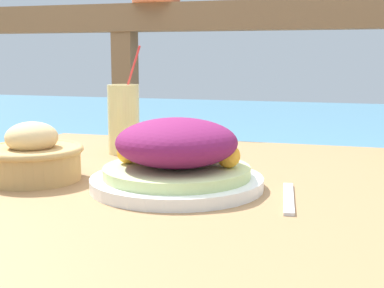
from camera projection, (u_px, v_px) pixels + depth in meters
name	position (u px, v px, depth m)	size (l,w,h in m)	color
patio_table	(180.00, 236.00, 0.96)	(1.02, 0.97, 0.75)	#997047
railing_fence	(257.00, 108.00, 1.71)	(2.80, 0.08, 1.14)	brown
sea_backdrop	(310.00, 153.00, 4.17)	(12.00, 4.00, 0.44)	teal
salad_plate	(177.00, 158.00, 0.90)	(0.29, 0.29, 0.12)	white
drink_glass	(124.00, 119.00, 1.22)	(0.08, 0.07, 0.25)	#DBCC7F
bread_basket	(33.00, 157.00, 0.96)	(0.18, 0.18, 0.11)	tan
fork	(289.00, 198.00, 0.84)	(0.04, 0.18, 0.00)	silver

